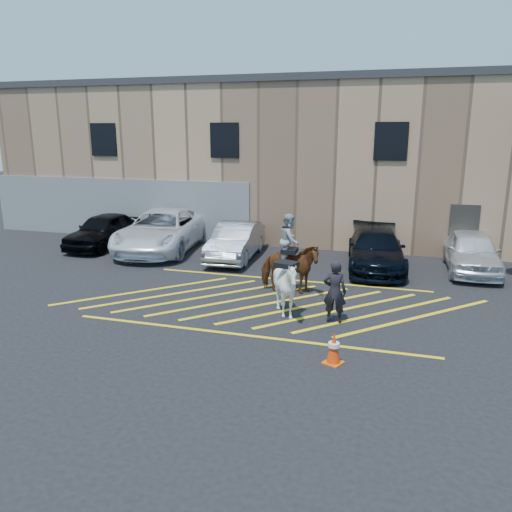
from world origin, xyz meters
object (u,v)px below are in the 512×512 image
(car_white_pickup, at_px, (162,230))
(mounted_bay, at_px, (289,261))
(traffic_cone, at_px, (334,348))
(car_white_suv, at_px, (472,251))
(car_silver_sedan, at_px, (236,241))
(car_blue_suv, at_px, (376,249))
(car_black_suv, at_px, (104,230))
(handler, at_px, (335,292))
(saddled_white, at_px, (286,287))

(car_white_pickup, relative_size, mounted_bay, 2.42)
(traffic_cone, bearing_deg, car_white_suv, 66.86)
(car_white_pickup, xyz_separation_m, traffic_cone, (8.55, -8.77, -0.49))
(car_silver_sedan, height_order, car_blue_suv, car_blue_suv)
(car_black_suv, height_order, traffic_cone, car_black_suv)
(car_black_suv, xyz_separation_m, car_white_pickup, (2.76, 0.19, 0.11))
(car_white_pickup, relative_size, car_white_suv, 1.42)
(car_white_pickup, relative_size, handler, 3.60)
(car_white_suv, bearing_deg, handler, -123.60)
(car_blue_suv, bearing_deg, mounted_bay, -129.16)
(saddled_white, bearing_deg, car_blue_suv, 70.02)
(car_black_suv, distance_m, mounted_bay, 10.10)
(car_silver_sedan, xyz_separation_m, car_white_suv, (8.84, 0.67, 0.03))
(car_blue_suv, bearing_deg, car_white_pickup, 171.33)
(mounted_bay, bearing_deg, car_white_suv, 36.44)
(handler, bearing_deg, car_black_suv, -28.33)
(saddled_white, xyz_separation_m, traffic_cone, (1.68, -2.57, -0.47))
(car_silver_sedan, xyz_separation_m, traffic_cone, (5.04, -8.22, -0.35))
(car_silver_sedan, bearing_deg, car_white_suv, 0.62)
(car_black_suv, distance_m, traffic_cone, 14.20)
(mounted_bay, height_order, saddled_white, mounted_bay)
(mounted_bay, bearing_deg, saddled_white, -79.79)
(car_silver_sedan, distance_m, car_blue_suv, 5.47)
(car_silver_sedan, xyz_separation_m, mounted_bay, (3.01, -3.64, 0.31))
(saddled_white, bearing_deg, traffic_cone, -56.85)
(car_white_suv, relative_size, traffic_cone, 5.96)
(car_white_pickup, distance_m, car_silver_sedan, 3.55)
(car_black_suv, xyz_separation_m, car_white_suv, (15.11, 0.31, 0.00))
(car_white_suv, xyz_separation_m, mounted_bay, (-5.84, -4.31, 0.29))
(car_white_suv, bearing_deg, saddled_white, -131.76)
(handler, bearing_deg, mounted_bay, -50.20)
(car_white_suv, relative_size, saddled_white, 2.39)
(car_white_pickup, height_order, car_silver_sedan, car_white_pickup)
(car_black_suv, distance_m, saddled_white, 11.36)
(car_black_suv, xyz_separation_m, car_silver_sedan, (6.27, -0.35, -0.03))
(mounted_bay, height_order, traffic_cone, mounted_bay)
(car_white_pickup, bearing_deg, car_white_suv, -6.37)
(car_silver_sedan, bearing_deg, traffic_cone, -62.17)
(car_black_suv, xyz_separation_m, mounted_bay, (9.28, -4.00, 0.29))
(car_blue_suv, distance_m, saddled_white, 6.15)
(car_white_pickup, distance_m, car_blue_suv, 8.99)
(traffic_cone, bearing_deg, car_white_pickup, 134.27)
(car_black_suv, relative_size, handler, 2.54)
(car_blue_suv, xyz_separation_m, mounted_bay, (-2.46, -3.77, 0.31))
(handler, bearing_deg, car_white_suv, -121.98)
(car_blue_suv, relative_size, handler, 2.88)
(car_black_suv, distance_m, car_blue_suv, 11.74)
(mounted_bay, distance_m, traffic_cone, 5.06)
(car_black_suv, height_order, handler, handler)
(car_black_suv, distance_m, car_white_pickup, 2.77)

